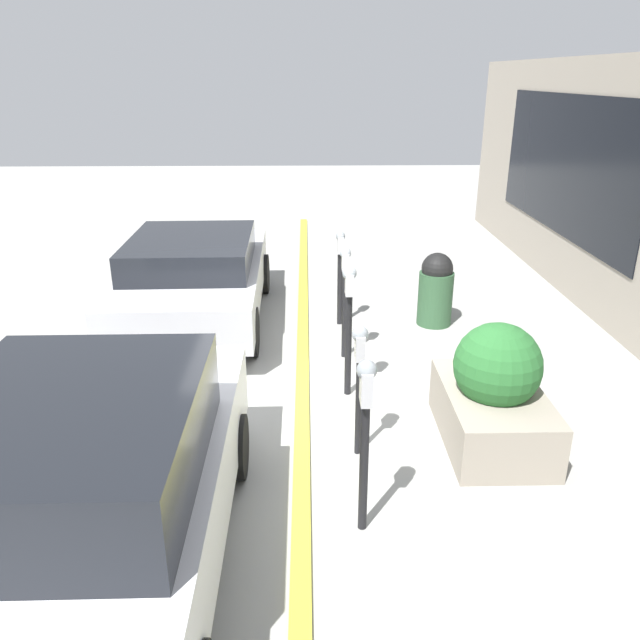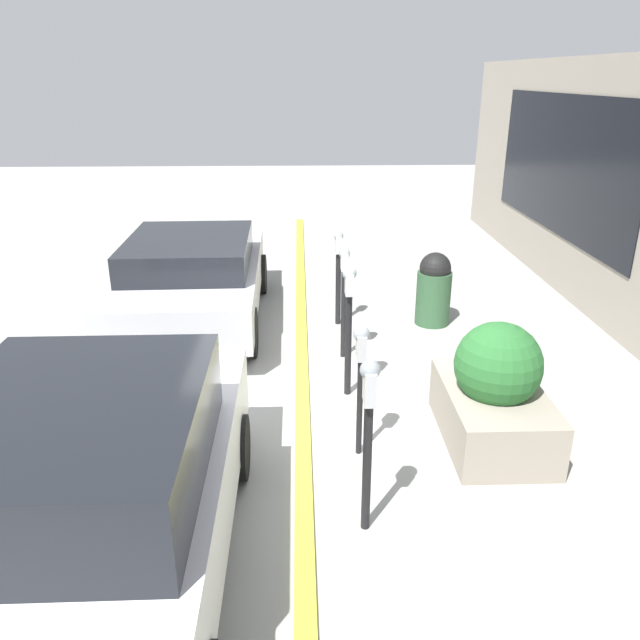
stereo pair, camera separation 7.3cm
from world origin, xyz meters
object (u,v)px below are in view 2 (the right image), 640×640
Objects in this scene: parking_meter_farthest at (338,267)px; parking_meter_fourth at (344,286)px; parked_car_middle at (193,276)px; parked_car_front at (91,491)px; planter_box at (495,394)px; parking_meter_middle at (349,311)px; parking_meter_second at (361,361)px; parking_meter_nearest at (369,418)px; trash_bin at (434,289)px.

parking_meter_fourth is at bearing 179.90° from parking_meter_farthest.
parked_car_front is at bearing -179.92° from parked_car_middle.
planter_box is 4.95m from parked_car_middle.
parking_meter_farthest is (1.19, -0.00, -0.10)m from parking_meter_fourth.
parking_meter_middle is 1.05m from parking_meter_fourth.
parking_meter_nearest is at bearing 177.64° from parking_meter_second.
parking_meter_middle is at bearing 146.60° from trash_bin.
parked_car_middle is at bearing 30.79° from parking_meter_second.
parking_meter_farthest is (4.59, -0.05, -0.16)m from parking_meter_nearest.
parking_meter_second is 0.88× the size of planter_box.
parking_meter_fourth is 2.56m from planter_box.
planter_box is (-1.04, -1.41, -0.51)m from parking_meter_middle.
parking_meter_fourth is at bearing 33.56° from planter_box.
parking_meter_farthest is 2.18m from parked_car_middle.
parking_meter_nearest is 5.21m from parked_car_middle.
parking_meter_farthest is at bearing -0.10° from parking_meter_fourth.
parking_meter_nearest is 1.08× the size of parking_meter_farthest.
parking_meter_second reaches higher than parked_car_middle.
parked_car_middle reaches higher than trash_bin.
planter_box is 3.92m from parked_car_front.
parked_car_middle is (4.75, 2.12, -0.32)m from parking_meter_nearest.
parked_car_middle is (0.15, 2.17, -0.16)m from parking_meter_farthest.
parking_meter_nearest is 0.36× the size of parked_car_middle.
parking_meter_farthest is 1.29× the size of trash_bin.
parking_meter_middle reaches higher than parked_car_middle.
planter_box is (0.20, -1.39, -0.48)m from parking_meter_second.
parking_meter_farthest is (3.49, -0.00, -0.12)m from parking_meter_second.
trash_bin is at bearing -0.77° from planter_box.
parking_meter_middle is 1.01× the size of planter_box.
parking_meter_nearest is at bearing 179.21° from parking_meter_fourth.
parking_meter_second is 0.32× the size of parked_car_middle.
parking_meter_farthest is at bearing -0.06° from parking_meter_second.
parking_meter_fourth reaches higher than parking_meter_farthest.
parking_meter_nearest is 3.41m from parking_meter_fourth.
parking_meter_second is at bearing -2.36° from parking_meter_nearest.
planter_box is (-2.09, -1.39, -0.46)m from parking_meter_fourth.
trash_bin is (5.10, -3.48, -0.26)m from parked_car_front.
parked_car_front is at bearing 144.98° from parking_meter_middle.
planter_box is at bearing -47.60° from parking_meter_nearest.
planter_box is at bearing -81.63° from parking_meter_second.
parked_car_middle is at bearing 41.98° from parking_meter_middle.
parking_meter_middle is 3.54m from parked_car_front.
parking_meter_second is 2.30m from parking_meter_fourth.
parked_car_front is (-1.85, 3.44, 0.29)m from planter_box.
parked_car_front reaches higher than planter_box.
parking_meter_fourth is at bearing 128.85° from trash_bin.
parked_car_front is 6.18m from trash_bin.
planter_box is 1.41× the size of trash_bin.
parked_car_front reaches higher than parking_meter_farthest.
parking_meter_nearest is 4.82m from trash_bin.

